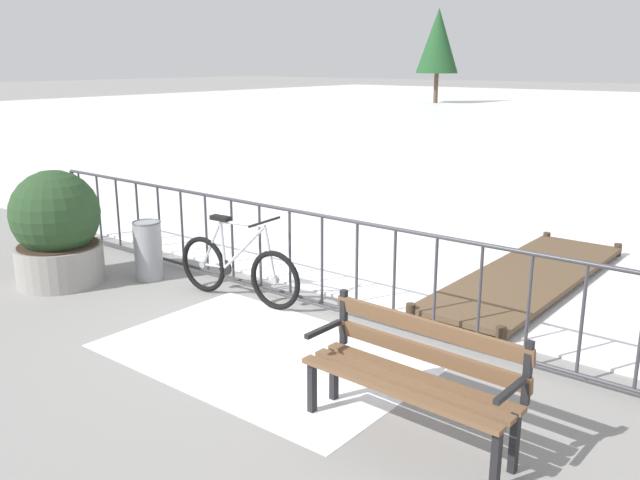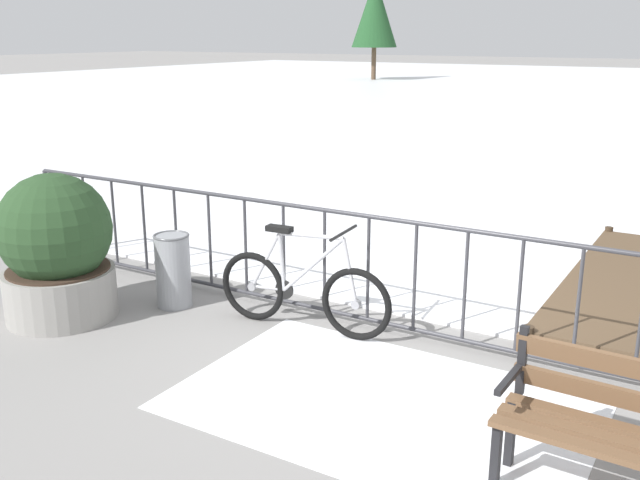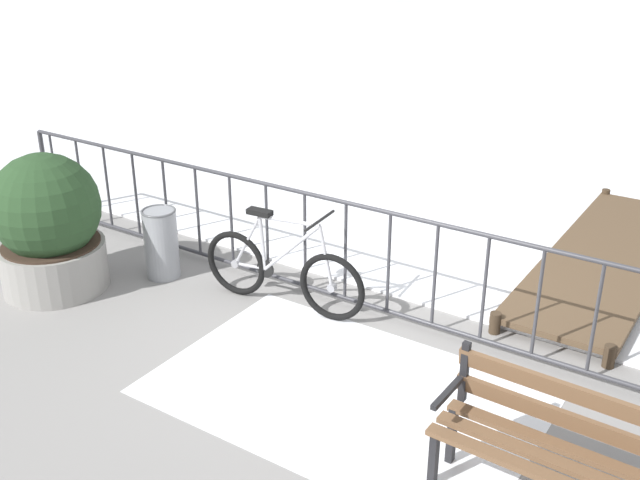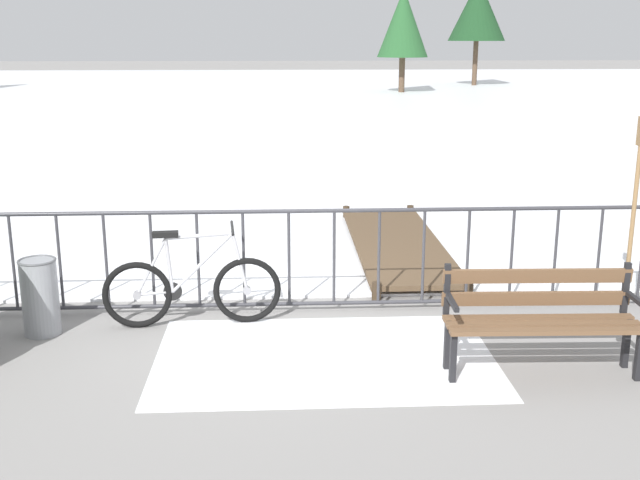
# 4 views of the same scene
# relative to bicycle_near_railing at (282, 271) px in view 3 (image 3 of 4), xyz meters

# --- Properties ---
(ground_plane) EXTENTS (160.00, 160.00, 0.00)m
(ground_plane) POSITION_rel_bicycle_near_railing_xyz_m (0.71, 0.34, -0.37)
(ground_plane) COLOR gray
(snow_patch) EXTENTS (2.96, 1.94, 0.01)m
(snow_patch) POSITION_rel_bicycle_near_railing_xyz_m (1.23, -0.86, -0.36)
(snow_patch) COLOR white
(snow_patch) RESTS_ON ground
(railing_fence) EXTENTS (9.06, 0.06, 1.07)m
(railing_fence) POSITION_rel_bicycle_near_railing_xyz_m (0.71, 0.34, 0.19)
(railing_fence) COLOR #38383D
(railing_fence) RESTS_ON ground
(bicycle_near_railing) EXTENTS (1.71, 0.52, 0.97)m
(bicycle_near_railing) POSITION_rel_bicycle_near_railing_xyz_m (0.00, 0.00, 0.00)
(bicycle_near_railing) COLOR black
(bicycle_near_railing) RESTS_ON ground
(park_bench) EXTENTS (1.61, 0.53, 0.89)m
(park_bench) POSITION_rel_bicycle_near_railing_xyz_m (3.01, -1.20, 0.14)
(park_bench) COLOR brown
(park_bench) RESTS_ON ground
(planter_with_shrub) EXTENTS (1.05, 1.05, 1.38)m
(planter_with_shrub) POSITION_rel_bicycle_near_railing_xyz_m (-2.12, -0.92, 0.30)
(planter_with_shrub) COLOR gray
(planter_with_shrub) RESTS_ON ground
(trash_bin) EXTENTS (0.35, 0.35, 0.73)m
(trash_bin) POSITION_rel_bicycle_near_railing_xyz_m (-1.40, -0.16, 0.00)
(trash_bin) COLOR gray
(trash_bin) RESTS_ON ground
(wooden_dock) EXTENTS (1.10, 3.89, 0.20)m
(wooden_dock) POSITION_rel_bicycle_near_railing_xyz_m (2.37, 2.53, -0.25)
(wooden_dock) COLOR brown
(wooden_dock) RESTS_ON ground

